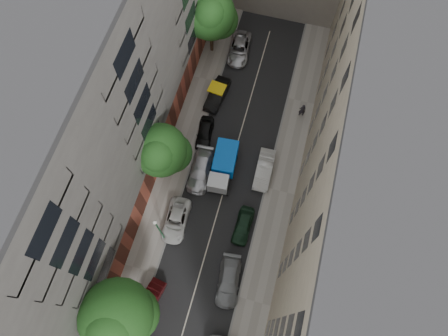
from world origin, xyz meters
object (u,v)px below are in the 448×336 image
(car_left_1, at_px, (150,300))
(car_left_2, at_px, (176,220))
(car_left_5, at_px, (217,94))
(lamp_post, at_px, (159,229))
(tree_far, at_px, (211,17))
(pedestrian, at_px, (302,110))
(tree_near, at_px, (118,318))
(car_left_6, at_px, (239,49))
(tree_mid, at_px, (161,152))
(car_left_3, at_px, (200,170))
(car_right_3, at_px, (264,169))
(car_left_4, at_px, (205,133))
(car_right_2, at_px, (243,226))
(tarp_truck, at_px, (223,166))
(car_right_1, at_px, (229,281))

(car_left_1, xyz_separation_m, car_left_2, (0.00, 7.60, 0.01))
(car_left_5, relative_size, lamp_post, 0.74)
(car_left_5, xyz_separation_m, tree_far, (-2.28, 6.05, 4.85))
(car_left_1, xyz_separation_m, pedestrian, (9.42, 22.64, 0.49))
(tree_near, height_order, lamp_post, tree_near)
(car_left_6, xyz_separation_m, tree_mid, (-3.19, -16.83, 4.51))
(car_left_3, xyz_separation_m, car_right_3, (6.23, 1.80, 0.02))
(tree_near, relative_size, lamp_post, 1.46)
(car_left_3, xyz_separation_m, car_left_5, (-0.80, 9.20, 0.01))
(car_left_2, distance_m, car_left_3, 5.66)
(car_left_2, relative_size, car_left_6, 0.91)
(car_left_1, bearing_deg, car_left_6, 98.26)
(tree_near, bearing_deg, car_left_6, 86.86)
(car_left_2, bearing_deg, car_left_3, 78.40)
(car_left_4, relative_size, tree_near, 0.44)
(car_left_5, bearing_deg, car_right_3, -39.62)
(lamp_post, bearing_deg, car_right_3, 50.54)
(tree_far, bearing_deg, pedestrian, -26.38)
(car_left_6, height_order, tree_mid, tree_mid)
(car_left_3, distance_m, car_right_2, 7.12)
(car_left_4, relative_size, tree_far, 0.47)
(car_left_3, distance_m, tree_near, 16.17)
(car_left_1, distance_m, car_left_3, 13.22)
(car_left_1, distance_m, pedestrian, 24.53)
(car_left_3, relative_size, tree_far, 0.61)
(car_left_5, distance_m, tree_far, 8.08)
(car_left_4, height_order, car_left_5, car_left_5)
(pedestrian, bearing_deg, tree_far, -39.33)
(car_left_1, relative_size, car_left_5, 0.85)
(tarp_truck, relative_size, car_left_6, 1.06)
(car_right_3, bearing_deg, pedestrian, 70.96)
(car_left_1, bearing_deg, tarp_truck, 87.77)
(car_left_2, distance_m, tree_mid, 6.97)
(tree_mid, bearing_deg, car_left_6, 79.26)
(car_right_3, bearing_deg, car_left_3, -165.52)
(tarp_truck, xyz_separation_m, car_right_1, (3.40, -10.62, -0.64))
(car_left_4, height_order, car_right_3, car_right_3)
(lamp_post, bearing_deg, car_right_2, 23.65)
(car_left_1, bearing_deg, pedestrian, 77.24)
(tarp_truck, distance_m, car_left_6, 15.25)
(car_left_5, distance_m, car_left_6, 6.77)
(tree_near, xyz_separation_m, tree_mid, (-1.49, 14.28, -0.78))
(tarp_truck, relative_size, car_right_2, 1.38)
(car_right_3, relative_size, lamp_post, 0.74)
(car_left_3, distance_m, tree_mid, 5.58)
(car_left_2, relative_size, car_left_4, 1.18)
(car_left_5, relative_size, car_right_3, 0.99)
(tree_near, bearing_deg, tree_mid, 95.95)
(car_left_3, relative_size, car_left_4, 1.28)
(car_left_6, bearing_deg, tarp_truck, -86.90)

